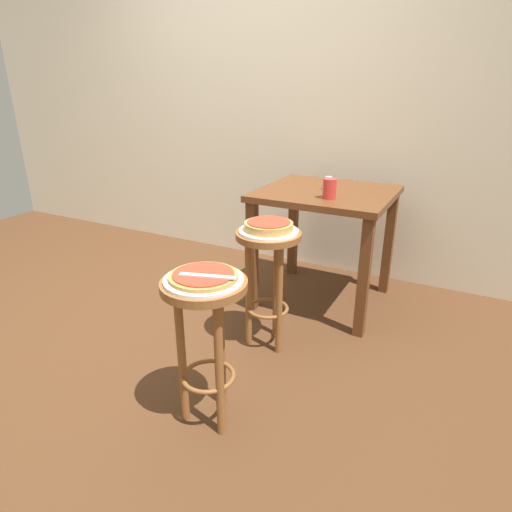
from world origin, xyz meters
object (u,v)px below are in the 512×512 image
dining_table (326,211)px  pizza_server_knife (207,276)px  serving_plate_foreground (204,280)px  pizza_middle (269,226)px  pizza_foreground (203,276)px  stool_middle (268,265)px  stool_foreground (206,322)px  cup_near_edge (330,189)px  serving_plate_middle (269,231)px  condiment_shaker (328,183)px

dining_table → pizza_server_knife: bearing=-90.6°
serving_plate_foreground → pizza_middle: size_ratio=1.24×
pizza_foreground → stool_middle: (-0.04, 0.66, -0.21)m
pizza_server_knife → pizza_foreground: bearing=129.1°
stool_foreground → dining_table: (0.04, 1.32, 0.15)m
stool_foreground → pizza_foreground: size_ratio=2.45×
pizza_foreground → pizza_server_knife: (0.03, -0.02, 0.01)m
stool_middle → cup_near_edge: (0.16, 0.47, 0.34)m
serving_plate_foreground → cup_near_edge: cup_near_edge is taller
stool_middle → serving_plate_middle: size_ratio=2.16×
pizza_middle → serving_plate_foreground: bearing=-86.4°
stool_middle → pizza_foreground: bearing=-86.4°
serving_plate_foreground → stool_middle: 0.69m
stool_foreground → cup_near_edge: size_ratio=5.77×
serving_plate_middle → cup_near_edge: cup_near_edge is taller
pizza_middle → dining_table: size_ratio=0.31×
dining_table → serving_plate_foreground: bearing=-91.9°
serving_plate_foreground → pizza_server_knife: bearing=-33.7°
dining_table → pizza_server_knife: size_ratio=3.72×
stool_middle → condiment_shaker: (0.09, 0.68, 0.32)m
serving_plate_middle → condiment_shaker: (0.09, 0.68, 0.13)m
cup_near_edge → condiment_shaker: 0.23m
stool_foreground → serving_plate_foreground: 0.19m
stool_middle → pizza_server_knife: (0.07, -0.68, 0.22)m
serving_plate_middle → cup_near_edge: (0.16, 0.47, 0.15)m
pizza_foreground → condiment_shaker: 1.35m
stool_foreground → pizza_foreground: (-0.00, 0.00, 0.21)m
serving_plate_foreground → pizza_middle: pizza_middle is taller
serving_plate_foreground → cup_near_edge: (0.12, 1.13, 0.15)m
pizza_foreground → pizza_server_knife: 0.04m
stool_foreground → pizza_middle: size_ratio=2.64×
pizza_foreground → condiment_shaker: bearing=88.1°
pizza_foreground → dining_table: (0.04, 1.32, -0.06)m
pizza_foreground → pizza_middle: bearing=93.6°
pizza_foreground → stool_middle: 0.69m
pizza_foreground → cup_near_edge: bearing=83.8°
condiment_shaker → serving_plate_foreground: bearing=-91.9°
dining_table → condiment_shaker: (0.00, 0.02, 0.18)m
stool_middle → dining_table: dining_table is taller
pizza_middle → pizza_server_knife: size_ratio=1.16×
serving_plate_foreground → serving_plate_middle: size_ratio=1.01×
pizza_foreground → pizza_middle: pizza_middle is taller
serving_plate_foreground → stool_middle: serving_plate_foreground is taller
cup_near_edge → condiment_shaker: size_ratio=1.38×
serving_plate_foreground → stool_middle: size_ratio=0.47×
pizza_foreground → condiment_shaker: size_ratio=3.25×
serving_plate_middle → pizza_foreground: bearing=-86.4°
dining_table → pizza_foreground: bearing=-91.9°
stool_foreground → pizza_middle: (-0.04, 0.66, 0.22)m
cup_near_edge → stool_foreground: bearing=-96.2°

